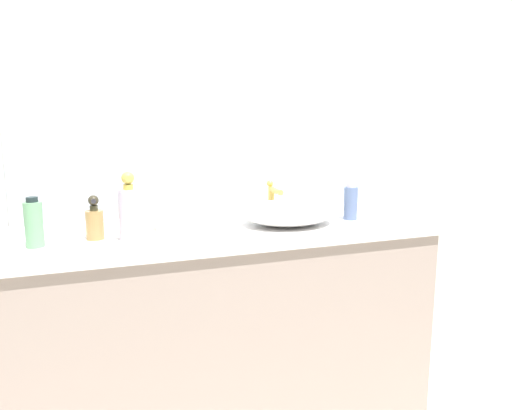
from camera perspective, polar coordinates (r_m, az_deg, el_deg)
name	(u,v)px	position (r m, az deg, el deg)	size (l,w,h in m)	color
bathroom_wall_rear	(220,113)	(2.15, -4.22, 10.74)	(6.00, 0.06, 2.60)	silver
vanity_counter	(225,332)	(2.01, -3.70, -14.68)	(1.64, 0.56, 0.87)	gray
wall_mirror_panel	(203,69)	(2.10, -6.26, 15.62)	(1.55, 0.01, 1.22)	#B2BCC6
sink_basin	(288,212)	(1.90, 3.85, -0.88)	(0.37, 0.31, 0.09)	white
faucet	(273,196)	(2.04, 1.98, 1.13)	(0.03, 0.14, 0.15)	gold
soap_dispenser	(95,222)	(1.75, -18.51, -1.87)	(0.06, 0.06, 0.15)	#A77F49
lotion_bottle	(34,224)	(1.71, -24.74, -2.01)	(0.06, 0.06, 0.16)	#6CA676
perfume_bottle	(351,202)	(2.02, 11.10, 0.32)	(0.06, 0.06, 0.16)	slate
spray_can	(129,211)	(1.69, -14.73, -0.74)	(0.07, 0.07, 0.24)	silver
tissue_box	(171,208)	(1.85, -9.96, -0.39)	(0.13, 0.13, 0.18)	beige
candle_jar	(372,210)	(2.15, 13.50, -0.62)	(0.06, 0.06, 0.04)	silver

